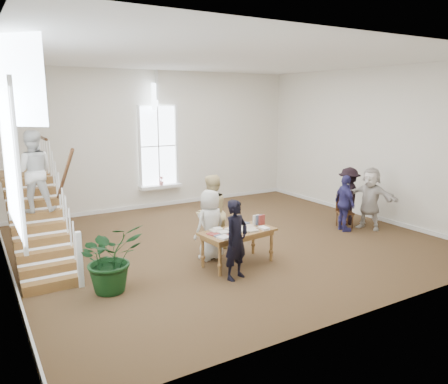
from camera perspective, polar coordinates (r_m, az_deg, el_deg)
ground at (r=11.22m, az=0.43°, el=-6.45°), size 10.00×10.00×0.00m
room_shell at (r=14.92m, az=-8.30°, el=-0.38°), size 10.49×10.00×10.00m
staircase at (r=10.12m, az=-23.49°, el=0.04°), size 1.10×4.10×2.92m
library_table at (r=9.50m, az=1.78°, el=-5.53°), size 1.71×1.00×0.83m
police_officer at (r=8.71m, az=1.60°, el=-6.26°), size 0.68×0.55×1.62m
elderly_woman at (r=9.80m, az=-1.81°, el=-4.29°), size 0.87×0.66×1.60m
person_yellow at (r=10.33m, az=-1.70°, el=-2.77°), size 1.05×0.92×1.83m
woman_cluster_a at (r=12.36m, az=15.51°, el=-1.43°), size 0.62×0.98×1.55m
woman_cluster_b at (r=13.08m, az=15.94°, el=-0.50°), size 1.23×1.15×1.66m
woman_cluster_c at (r=12.76m, az=18.52°, el=-0.79°), size 1.08×1.69×1.74m
floor_plant at (r=8.47m, az=-14.60°, el=-8.29°), size 1.30×1.17×1.31m
side_chair at (r=12.82m, az=15.40°, el=-2.18°), size 0.52×0.52×0.93m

